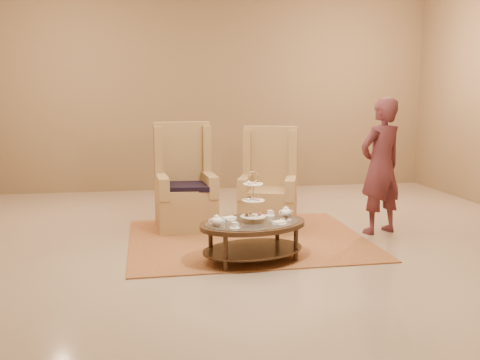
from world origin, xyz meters
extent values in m
plane|color=tan|center=(0.00, 0.00, 0.00)|extent=(8.00, 8.00, 0.00)
cube|color=silver|center=(0.00, 0.00, 0.00)|extent=(8.00, 8.00, 0.02)
cube|color=olive|center=(0.00, 4.00, 1.75)|extent=(8.00, 0.04, 3.50)
cube|color=#B0763E|center=(0.00, 0.43, 0.01)|extent=(2.83, 2.37, 0.01)
cylinder|color=black|center=(-0.43, -0.70, 0.19)|extent=(0.06, 0.06, 0.38)
cylinder|color=black|center=(0.33, -0.50, 0.19)|extent=(0.06, 0.06, 0.38)
cylinder|color=black|center=(-0.53, -0.30, 0.19)|extent=(0.06, 0.06, 0.38)
cylinder|color=black|center=(0.23, -0.10, 0.19)|extent=(0.06, 0.06, 0.38)
cylinder|color=silver|center=(-0.10, -0.40, 0.66)|extent=(0.01, 0.01, 0.47)
torus|color=silver|center=(-0.10, -0.40, 0.90)|extent=(0.12, 0.04, 0.12)
cylinder|color=white|center=(-0.10, -0.40, 0.48)|extent=(0.32, 0.32, 0.01)
cylinder|color=white|center=(-0.10, -0.40, 0.65)|extent=(0.29, 0.29, 0.01)
cylinder|color=white|center=(-0.10, -0.40, 0.82)|extent=(0.25, 0.25, 0.01)
cylinder|color=#C9677A|center=(-0.03, -0.38, 0.50)|extent=(0.05, 0.05, 0.03)
cylinder|color=tan|center=(-0.12, -0.33, 0.50)|extent=(0.05, 0.05, 0.03)
cylinder|color=brown|center=(-0.17, -0.42, 0.50)|extent=(0.05, 0.05, 0.03)
cylinder|color=beige|center=(-0.08, -0.47, 0.50)|extent=(0.05, 0.05, 0.03)
ellipsoid|color=tan|center=(-0.04, -0.36, 0.67)|extent=(0.05, 0.05, 0.03)
ellipsoid|color=brown|center=(-0.13, -0.34, 0.67)|extent=(0.05, 0.05, 0.03)
ellipsoid|color=beige|center=(-0.15, -0.43, 0.67)|extent=(0.05, 0.05, 0.03)
ellipsoid|color=#C9677A|center=(-0.06, -0.45, 0.67)|extent=(0.05, 0.05, 0.03)
cube|color=brown|center=(-0.06, -0.36, 0.84)|extent=(0.05, 0.04, 0.02)
cube|color=beige|center=(-0.14, -0.36, 0.84)|extent=(0.05, 0.04, 0.02)
cube|color=#C9677A|center=(-0.14, -0.44, 0.84)|extent=(0.05, 0.04, 0.02)
cube|color=tan|center=(-0.06, -0.44, 0.84)|extent=(0.05, 0.04, 0.02)
ellipsoid|color=white|center=(-0.49, -0.52, 0.48)|extent=(0.14, 0.14, 0.09)
cylinder|color=white|center=(-0.49, -0.52, 0.53)|extent=(0.06, 0.06, 0.01)
sphere|color=white|center=(-0.49, -0.52, 0.54)|extent=(0.02, 0.02, 0.02)
cone|color=white|center=(-0.43, -0.50, 0.48)|extent=(0.07, 0.04, 0.05)
torus|color=white|center=(-0.55, -0.53, 0.48)|extent=(0.06, 0.03, 0.06)
ellipsoid|color=white|center=(0.29, -0.25, 0.48)|extent=(0.14, 0.14, 0.09)
cylinder|color=white|center=(0.29, -0.25, 0.53)|extent=(0.06, 0.06, 0.01)
sphere|color=white|center=(0.29, -0.25, 0.54)|extent=(0.02, 0.02, 0.02)
cone|color=white|center=(0.36, -0.23, 0.48)|extent=(0.07, 0.04, 0.05)
torus|color=white|center=(0.24, -0.26, 0.48)|extent=(0.06, 0.03, 0.06)
cylinder|color=white|center=(-0.33, -0.63, 0.43)|extent=(0.13, 0.13, 0.01)
cylinder|color=white|center=(-0.33, -0.63, 0.46)|extent=(0.07, 0.07, 0.05)
torus|color=white|center=(-0.30, -0.62, 0.46)|extent=(0.03, 0.02, 0.03)
cylinder|color=white|center=(0.13, -0.17, 0.43)|extent=(0.13, 0.13, 0.01)
cylinder|color=white|center=(0.13, -0.17, 0.46)|extent=(0.07, 0.07, 0.05)
torus|color=white|center=(0.17, -0.16, 0.46)|extent=(0.03, 0.02, 0.03)
cylinder|color=white|center=(-0.33, -0.26, 0.43)|extent=(0.18, 0.18, 0.01)
cube|color=beige|center=(-0.33, -0.26, 0.44)|extent=(0.16, 0.14, 0.02)
cylinder|color=white|center=(0.15, -0.53, 0.43)|extent=(0.18, 0.18, 0.01)
cube|color=beige|center=(0.15, -0.53, 0.44)|extent=(0.16, 0.14, 0.02)
cylinder|color=white|center=(-0.41, -0.38, 0.46)|extent=(0.05, 0.05, 0.06)
cylinder|color=white|center=(0.28, -0.44, 0.44)|extent=(0.06, 0.06, 0.01)
cylinder|color=#C9677A|center=(0.28, -0.44, 0.44)|extent=(0.05, 0.05, 0.01)
cylinder|color=white|center=(0.22, -0.37, 0.44)|extent=(0.06, 0.06, 0.01)
cylinder|color=brown|center=(0.22, -0.37, 0.44)|extent=(0.05, 0.05, 0.01)
cylinder|color=white|center=(-0.49, -0.32, 0.44)|extent=(0.06, 0.06, 0.01)
cylinder|color=beige|center=(-0.49, -0.32, 0.44)|extent=(0.05, 0.05, 0.01)
cube|color=#AA8450|center=(-0.70, 1.11, 0.22)|extent=(0.79, 0.79, 0.44)
cube|color=#AA8450|center=(-0.69, 1.05, 0.49)|extent=(0.67, 0.67, 0.11)
cube|color=#AA8450|center=(-0.72, 1.41, 0.68)|extent=(0.75, 0.20, 1.37)
cube|color=#AA8450|center=(-1.03, 1.35, 1.00)|extent=(0.12, 0.24, 0.63)
cube|color=#AA8450|center=(-0.40, 1.39, 1.00)|extent=(0.12, 0.24, 0.63)
cube|color=#AA8450|center=(-1.00, 1.03, 0.58)|extent=(0.17, 0.67, 0.27)
cube|color=#AA8450|center=(-0.39, 1.07, 0.58)|extent=(0.17, 0.67, 0.27)
cube|color=black|center=(-0.69, 1.02, 0.57)|extent=(0.62, 0.57, 0.06)
cube|color=#AA8450|center=(0.36, 0.94, 0.21)|extent=(0.89, 0.89, 0.42)
cube|color=#AA8450|center=(0.34, 0.89, 0.47)|extent=(0.76, 0.76, 0.10)
cube|color=#AA8450|center=(0.45, 1.22, 0.66)|extent=(0.72, 0.35, 1.31)
cube|color=#AA8450|center=(0.15, 1.27, 0.96)|extent=(0.16, 0.24, 0.61)
cube|color=#AA8450|center=(0.72, 1.08, 0.96)|extent=(0.16, 0.24, 0.61)
cube|color=#AA8450|center=(0.06, 0.98, 0.56)|extent=(0.31, 0.64, 0.26)
cube|color=#AA8450|center=(0.62, 0.80, 0.56)|extent=(0.31, 0.64, 0.26)
imported|color=#532329|center=(1.68, 0.49, 0.85)|extent=(0.72, 0.59, 1.69)
camera|label=1|loc=(-1.12, -5.69, 1.74)|focal=40.00mm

